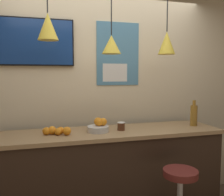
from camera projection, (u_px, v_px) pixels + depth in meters
name	position (u px, v px, depth m)	size (l,w,h in m)	color
back_wall	(103.00, 85.00, 3.02)	(8.00, 0.06, 2.90)	beige
service_counter	(112.00, 175.00, 2.71)	(2.37, 0.62, 0.98)	black
fruit_bowl	(99.00, 127.00, 2.61)	(0.22, 0.22, 0.15)	beige
orange_pile	(56.00, 131.00, 2.48)	(0.27, 0.17, 0.08)	orange
juice_bottle	(194.00, 115.00, 2.91)	(0.08, 0.08, 0.30)	olive
spread_jar	(121.00, 126.00, 2.67)	(0.08, 0.08, 0.09)	#562D19
pendant_lamp_left	(48.00, 26.00, 2.41)	(0.20, 0.20, 0.89)	black
pendant_lamp_middle	(111.00, 44.00, 2.60)	(0.20, 0.20, 1.00)	black
pendant_lamp_right	(167.00, 43.00, 2.77)	(0.19, 0.19, 0.99)	black
mounted_tv	(37.00, 42.00, 2.72)	(0.80, 0.04, 0.52)	black
hanging_menu_board	(115.00, 73.00, 2.38)	(0.24, 0.01, 0.17)	white
wall_poster	(118.00, 54.00, 3.00)	(0.53, 0.01, 0.75)	teal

